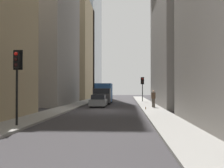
{
  "coord_description": "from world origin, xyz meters",
  "views": [
    {
      "loc": [
        -27.88,
        -1.95,
        2.15
      ],
      "look_at": [
        10.93,
        0.07,
        2.73
      ],
      "focal_mm": 46.98,
      "sensor_mm": 36.0,
      "label": 1
    }
  ],
  "objects_px": {
    "pedestrian": "(153,98)",
    "traffic_light_midblock": "(142,84)",
    "traffic_light_foreground": "(17,70)",
    "discarded_bottle": "(146,108)",
    "delivery_truck": "(103,93)",
    "hatchback_grey": "(99,101)"
  },
  "relations": [
    {
      "from": "delivery_truck",
      "to": "traffic_light_foreground",
      "type": "distance_m",
      "value": 25.57
    },
    {
      "from": "traffic_light_foreground",
      "to": "discarded_bottle",
      "type": "xyz_separation_m",
      "value": [
        12.48,
        -7.78,
        -2.93
      ]
    },
    {
      "from": "delivery_truck",
      "to": "traffic_light_foreground",
      "type": "relative_size",
      "value": 1.56
    },
    {
      "from": "traffic_light_foreground",
      "to": "pedestrian",
      "type": "relative_size",
      "value": 2.26
    },
    {
      "from": "traffic_light_foreground",
      "to": "discarded_bottle",
      "type": "bearing_deg",
      "value": -31.94
    },
    {
      "from": "hatchback_grey",
      "to": "traffic_light_foreground",
      "type": "bearing_deg",
      "value": 171.76
    },
    {
      "from": "traffic_light_foreground",
      "to": "traffic_light_midblock",
      "type": "xyz_separation_m",
      "value": [
        29.45,
        -8.36,
        -0.3
      ]
    },
    {
      "from": "traffic_light_midblock",
      "to": "pedestrian",
      "type": "distance_m",
      "value": 13.89
    },
    {
      "from": "hatchback_grey",
      "to": "traffic_light_foreground",
      "type": "height_order",
      "value": "traffic_light_foreground"
    },
    {
      "from": "traffic_light_foreground",
      "to": "discarded_bottle",
      "type": "height_order",
      "value": "traffic_light_foreground"
    },
    {
      "from": "traffic_light_foreground",
      "to": "pedestrian",
      "type": "bearing_deg",
      "value": -29.32
    },
    {
      "from": "pedestrian",
      "to": "discarded_bottle",
      "type": "bearing_deg",
      "value": 162.19
    },
    {
      "from": "traffic_light_foreground",
      "to": "traffic_light_midblock",
      "type": "distance_m",
      "value": 30.62
    },
    {
      "from": "traffic_light_foreground",
      "to": "traffic_light_midblock",
      "type": "height_order",
      "value": "traffic_light_foreground"
    },
    {
      "from": "pedestrian",
      "to": "traffic_light_midblock",
      "type": "bearing_deg",
      "value": 1.86
    },
    {
      "from": "delivery_truck",
      "to": "traffic_light_midblock",
      "type": "relative_size",
      "value": 1.73
    },
    {
      "from": "hatchback_grey",
      "to": "pedestrian",
      "type": "bearing_deg",
      "value": -113.98
    },
    {
      "from": "hatchback_grey",
      "to": "pedestrian",
      "type": "relative_size",
      "value": 2.35
    },
    {
      "from": "delivery_truck",
      "to": "traffic_light_foreground",
      "type": "bearing_deg",
      "value": 174.0
    },
    {
      "from": "delivery_truck",
      "to": "pedestrian",
      "type": "xyz_separation_m",
      "value": [
        -9.69,
        -6.14,
        -0.32
      ]
    },
    {
      "from": "hatchback_grey",
      "to": "discarded_bottle",
      "type": "xyz_separation_m",
      "value": [
        -5.94,
        -5.11,
        -0.42
      ]
    },
    {
      "from": "traffic_light_midblock",
      "to": "hatchback_grey",
      "type": "bearing_deg",
      "value": 152.71
    }
  ]
}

